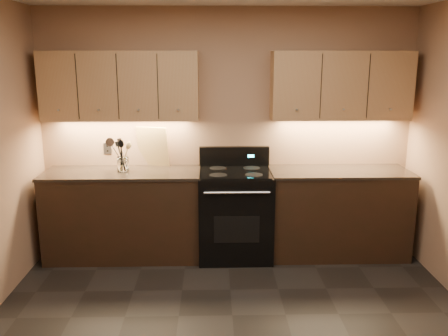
# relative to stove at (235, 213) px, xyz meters

# --- Properties ---
(wall_back) EXTENTS (4.00, 0.04, 2.60)m
(wall_back) POSITION_rel_stove_xyz_m (-0.08, 0.32, 0.82)
(wall_back) COLOR #A37F60
(wall_back) RESTS_ON ground
(counter_left) EXTENTS (1.62, 0.62, 0.93)m
(counter_left) POSITION_rel_stove_xyz_m (-1.18, 0.02, -0.01)
(counter_left) COLOR black
(counter_left) RESTS_ON ground
(counter_right) EXTENTS (1.46, 0.62, 0.93)m
(counter_right) POSITION_rel_stove_xyz_m (1.10, 0.02, -0.01)
(counter_right) COLOR black
(counter_right) RESTS_ON ground
(stove) EXTENTS (0.76, 0.68, 1.14)m
(stove) POSITION_rel_stove_xyz_m (0.00, 0.00, 0.00)
(stove) COLOR black
(stove) RESTS_ON ground
(upper_cab_left) EXTENTS (1.60, 0.30, 0.70)m
(upper_cab_left) POSITION_rel_stove_xyz_m (-1.18, 0.17, 1.32)
(upper_cab_left) COLOR tan
(upper_cab_left) RESTS_ON wall_back
(upper_cab_right) EXTENTS (1.44, 0.30, 0.70)m
(upper_cab_right) POSITION_rel_stove_xyz_m (1.10, 0.17, 1.32)
(upper_cab_right) COLOR tan
(upper_cab_right) RESTS_ON wall_back
(outlet_plate) EXTENTS (0.08, 0.01, 0.12)m
(outlet_plate) POSITION_rel_stove_xyz_m (-1.38, 0.31, 0.64)
(outlet_plate) COLOR #B2B5BA
(outlet_plate) RESTS_ON wall_back
(utensil_crock) EXTENTS (0.15, 0.15, 0.15)m
(utensil_crock) POSITION_rel_stove_xyz_m (-1.17, 0.04, 0.52)
(utensil_crock) COLOR white
(utensil_crock) RESTS_ON counter_left
(cutting_board) EXTENTS (0.36, 0.19, 0.43)m
(cutting_board) POSITION_rel_stove_xyz_m (-0.88, 0.27, 0.67)
(cutting_board) COLOR tan
(cutting_board) RESTS_ON counter_left
(wooden_spoon) EXTENTS (0.16, 0.13, 0.30)m
(wooden_spoon) POSITION_rel_stove_xyz_m (-1.19, 0.05, 0.61)
(wooden_spoon) COLOR tan
(wooden_spoon) RESTS_ON utensil_crock
(black_spoon) EXTENTS (0.07, 0.13, 0.33)m
(black_spoon) POSITION_rel_stove_xyz_m (-1.18, 0.07, 0.63)
(black_spoon) COLOR black
(black_spoon) RESTS_ON utensil_crock
(black_turner) EXTENTS (0.18, 0.16, 0.34)m
(black_turner) POSITION_rel_stove_xyz_m (-1.15, 0.02, 0.63)
(black_turner) COLOR black
(black_turner) RESTS_ON utensil_crock
(steel_spatula) EXTENTS (0.17, 0.14, 0.35)m
(steel_spatula) POSITION_rel_stove_xyz_m (-1.14, 0.06, 0.64)
(steel_spatula) COLOR silver
(steel_spatula) RESTS_ON utensil_crock
(steel_skimmer) EXTENTS (0.26, 0.15, 0.36)m
(steel_skimmer) POSITION_rel_stove_xyz_m (-1.13, 0.03, 0.65)
(steel_skimmer) COLOR silver
(steel_skimmer) RESTS_ON utensil_crock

